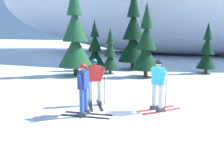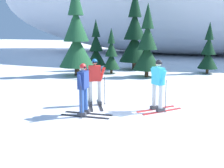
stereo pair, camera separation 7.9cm
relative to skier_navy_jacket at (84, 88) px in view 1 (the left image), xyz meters
The scene contains 10 objects.
ground_plane 1.72m from the skier_navy_jacket, ahead, with size 120.00×120.00×0.00m, color white.
skier_navy_jacket is the anchor object (origin of this frame).
skier_cyan_jacket 2.59m from the skier_navy_jacket, 32.67° to the left, with size 1.39×1.56×1.81m.
skier_red_jacket 1.32m from the skier_navy_jacket, 98.67° to the left, with size 1.19×1.62×1.77m.
pine_tree_far_left 8.46m from the skier_navy_jacket, 120.07° to the left, with size 2.17×2.17×5.63m.
pine_tree_left 10.72m from the skier_navy_jacket, 112.46° to the left, with size 1.37×1.37×3.56m.
pine_tree_center_left 9.23m from the skier_navy_jacket, 105.90° to the left, with size 1.15×1.15×2.97m.
pine_tree_center_right 11.50m from the skier_navy_jacket, 98.55° to the left, with size 2.18×2.18×5.65m.
pine_tree_right 8.38m from the skier_navy_jacket, 90.02° to the left, with size 1.70×1.70×4.40m.
pine_tree_far_right 11.60m from the skier_navy_jacket, 73.13° to the left, with size 1.29×1.29×3.33m.
Camera 1 is at (2.62, -8.08, 2.81)m, focal length 44.45 mm.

